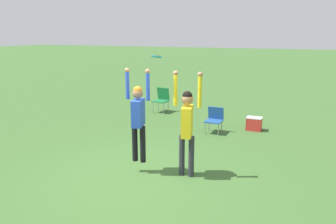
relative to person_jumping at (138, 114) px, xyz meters
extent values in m
plane|color=#3D662D|center=(0.12, -0.19, -1.31)|extent=(120.00, 120.00, 0.00)
cylinder|color=black|center=(-0.10, 0.00, -0.66)|extent=(0.12, 0.12, 0.79)
cylinder|color=black|center=(0.10, 0.00, -0.66)|extent=(0.12, 0.12, 0.79)
cube|color=blue|center=(0.00, 0.00, 0.02)|extent=(0.29, 0.46, 0.56)
sphere|color=#9E704C|center=(0.00, 0.00, 0.44)|extent=(0.22, 0.22, 0.22)
sphere|color=orange|center=(0.00, 0.00, 0.50)|extent=(0.18, 0.18, 0.18)
cylinder|color=blue|center=(-0.24, 0.00, 0.60)|extent=(0.08, 0.08, 0.60)
sphere|color=#9E704C|center=(-0.24, 0.00, 0.90)|extent=(0.10, 0.10, 0.10)
cylinder|color=blue|center=(0.24, 0.00, 0.60)|extent=(0.08, 0.08, 0.60)
sphere|color=#9E704C|center=(0.24, 0.00, 0.90)|extent=(0.10, 0.10, 0.10)
cylinder|color=#2D2D38|center=(0.90, 0.24, -0.86)|extent=(0.12, 0.12, 0.88)
cylinder|color=#2D2D38|center=(1.11, 0.24, -0.86)|extent=(0.12, 0.12, 0.88)
cube|color=yellow|center=(1.00, 0.24, -0.11)|extent=(0.30, 0.50, 0.62)
sphere|color=#9E704C|center=(1.00, 0.24, 0.35)|extent=(0.24, 0.24, 0.24)
sphere|color=black|center=(1.00, 0.24, 0.41)|extent=(0.20, 0.20, 0.20)
cylinder|color=yellow|center=(0.74, 0.24, 0.53)|extent=(0.08, 0.08, 0.66)
sphere|color=#9E704C|center=(0.74, 0.24, 0.86)|extent=(0.10, 0.10, 0.10)
cylinder|color=yellow|center=(1.26, 0.24, 0.53)|extent=(0.08, 0.08, 0.66)
sphere|color=#9E704C|center=(1.26, 0.24, 0.86)|extent=(0.10, 0.10, 0.10)
cylinder|color=#2D9EDB|center=(0.41, 0.06, 1.19)|extent=(0.23, 0.23, 0.07)
cylinder|color=gray|center=(0.52, 3.21, -1.11)|extent=(0.02, 0.02, 0.38)
cylinder|color=gray|center=(0.93, 3.21, -1.11)|extent=(0.02, 0.02, 0.38)
cylinder|color=gray|center=(0.52, 3.62, -1.11)|extent=(0.02, 0.02, 0.38)
cylinder|color=gray|center=(0.93, 3.62, -1.11)|extent=(0.02, 0.02, 0.38)
cube|color=#235193|center=(0.72, 3.41, -0.94)|extent=(0.50, 0.50, 0.04)
cube|color=#235193|center=(0.72, 3.63, -0.73)|extent=(0.48, 0.12, 0.38)
cylinder|color=gray|center=(-2.05, 5.00, -1.08)|extent=(0.02, 0.02, 0.45)
cylinder|color=gray|center=(-1.62, 5.00, -1.08)|extent=(0.02, 0.02, 0.45)
cylinder|color=gray|center=(-2.05, 5.43, -1.08)|extent=(0.02, 0.02, 0.45)
cylinder|color=gray|center=(-1.62, 5.43, -1.08)|extent=(0.02, 0.02, 0.45)
cube|color=#1E753D|center=(-1.84, 5.21, -0.87)|extent=(0.58, 0.58, 0.04)
cube|color=#1E753D|center=(-1.84, 5.45, -0.62)|extent=(0.52, 0.19, 0.47)
cube|color=red|center=(1.80, 4.20, -1.11)|extent=(0.45, 0.33, 0.39)
cube|color=silver|center=(1.80, 4.20, -0.91)|extent=(0.46, 0.34, 0.02)
camera|label=1|loc=(3.16, -5.86, 1.65)|focal=35.00mm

